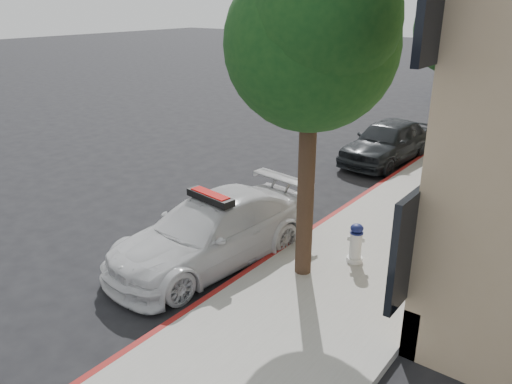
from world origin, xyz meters
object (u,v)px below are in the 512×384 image
object	(u,v)px
parked_car_mid	(387,141)
parked_car_far	(469,83)
fire_hydrant	(356,243)
traffic_cone	(443,226)
police_car	(212,231)

from	to	relation	value
parked_car_mid	parked_car_far	bearing A→B (deg)	98.75
parked_car_far	fire_hydrant	size ratio (longest dim) A/B	5.96
traffic_cone	fire_hydrant	bearing A→B (deg)	-118.31
police_car	parked_car_far	xyz separation A→B (m)	(-1.06, 21.45, 0.12)
parked_car_mid	fire_hydrant	xyz separation A→B (m)	(2.30, -6.79, -0.15)
fire_hydrant	parked_car_mid	bearing A→B (deg)	86.44
parked_car_far	fire_hydrant	distance (m)	20.31
parked_car_mid	traffic_cone	xyz separation A→B (m)	(3.35, -4.85, -0.22)
police_car	parked_car_far	size ratio (longest dim) A/B	0.99
police_car	parked_car_mid	size ratio (longest dim) A/B	1.17
parked_car_far	fire_hydrant	world-z (taller)	parked_car_far
parked_car_far	traffic_cone	size ratio (longest dim) A/B	7.30
parked_car_mid	parked_car_far	distance (m)	13.27
parked_car_far	traffic_cone	xyz separation A→B (m)	(4.51, -18.08, -0.31)
police_car	parked_car_far	distance (m)	21.48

